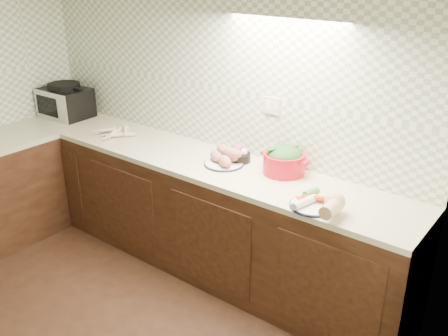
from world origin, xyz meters
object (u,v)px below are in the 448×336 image
Objects in this scene: onion_bowl at (239,155)px; veg_plate at (324,202)px; toaster_oven at (65,101)px; sweet_potato_plate at (225,158)px; dutch_oven at (284,160)px; parsnip_pile at (115,133)px.

veg_plate is (0.85, -0.31, -0.00)m from onion_bowl.
veg_plate is (2.78, -0.21, -0.10)m from toaster_oven.
dutch_oven reaches higher than sweet_potato_plate.
parsnip_pile is 1.11m from sweet_potato_plate.
sweet_potato_plate is (1.89, -0.01, -0.10)m from toaster_oven.
veg_plate is at bearing -19.75° from onion_bowl.
toaster_oven reaches higher than dutch_oven.
toaster_oven reaches higher than veg_plate.
onion_bowl is (1.14, 0.19, 0.02)m from parsnip_pile.
parsnip_pile is at bearing 176.76° from veg_plate.
dutch_oven is (0.38, 0.02, 0.05)m from onion_bowl.
parsnip_pile is 2.00× the size of onion_bowl.
veg_plate is (0.89, -0.19, -0.00)m from sweet_potato_plate.
parsnip_pile is 1.16m from onion_bowl.
toaster_oven reaches higher than sweet_potato_plate.
onion_bowl is at bearing 0.73° from toaster_oven.
toaster_oven is 1.94m from onion_bowl.
toaster_oven is at bearing 175.72° from veg_plate.
sweet_potato_plate is at bearing 4.24° from parsnip_pile.
sweet_potato_plate reaches higher than parsnip_pile.
dutch_oven is at bearing 145.77° from veg_plate.
toaster_oven is 0.80m from parsnip_pile.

